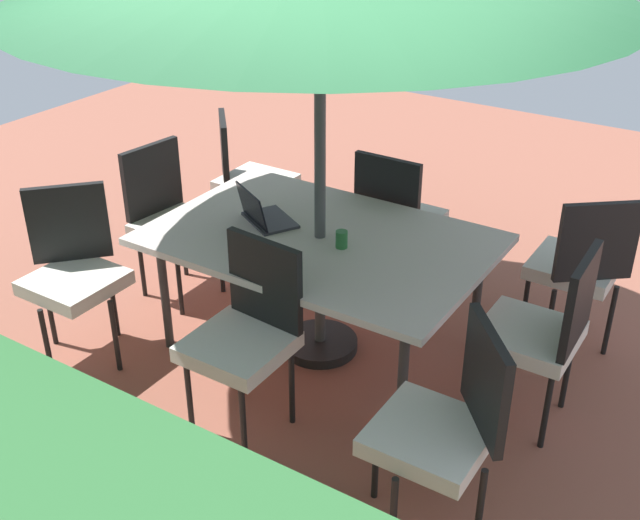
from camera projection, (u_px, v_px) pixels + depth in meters
name	position (u px, v px, depth m)	size (l,w,h in m)	color
ground_plane	(320.00, 349.00, 4.60)	(10.00, 10.00, 0.02)	#935442
dining_table	(320.00, 244.00, 4.26)	(1.82, 1.21, 0.73)	silver
chair_south	(397.00, 214.00, 4.92)	(0.46, 0.46, 0.98)	silver
chair_southeast	(247.00, 175.00, 5.49)	(0.59, 0.58, 0.98)	silver
chair_north	(246.00, 330.00, 3.76)	(0.47, 0.48, 0.98)	silver
chair_southwest	(580.00, 262.00, 4.36)	(0.58, 0.58, 0.98)	silver
chair_east	(171.00, 215.00, 4.92)	(0.48, 0.47, 0.98)	silver
chair_northwest	(446.00, 423.00, 3.17)	(0.59, 0.58, 0.98)	silver
chair_west	(543.00, 328.00, 3.77)	(0.47, 0.46, 0.98)	silver
chair_northeast	(73.00, 267.00, 4.31)	(0.59, 0.59, 0.98)	silver
laptop	(264.00, 215.00, 4.37)	(0.40, 0.37, 0.21)	#2D2D33
cup	(342.00, 239.00, 4.11)	(0.06, 0.06, 0.09)	#286B33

